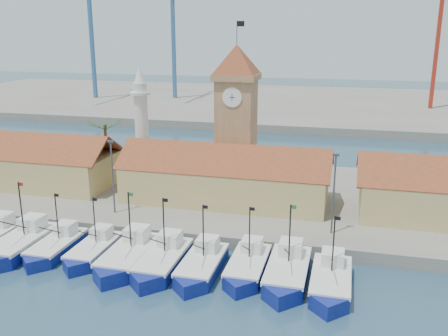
# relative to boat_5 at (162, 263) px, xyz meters

# --- Properties ---
(ground) EXTENTS (400.00, 400.00, 0.00)m
(ground) POSITION_rel_boat_5_xyz_m (2.07, -2.02, -0.80)
(ground) COLOR #1A3647
(ground) RESTS_ON ground
(quay) EXTENTS (140.00, 32.00, 1.50)m
(quay) POSITION_rel_boat_5_xyz_m (2.07, 21.98, -0.05)
(quay) COLOR gray
(quay) RESTS_ON ground
(terminal) EXTENTS (240.00, 80.00, 2.00)m
(terminal) POSITION_rel_boat_5_xyz_m (2.07, 107.98, 0.20)
(terminal) COLOR gray
(terminal) RESTS_ON ground
(boat_1) EXTENTS (3.90, 10.70, 8.09)m
(boat_1) POSITION_rel_boat_5_xyz_m (-16.21, -0.05, 0.04)
(boat_1) COLOR navy
(boat_1) RESTS_ON ground
(boat_2) EXTENTS (3.35, 9.18, 6.95)m
(boat_2) POSITION_rel_boat_5_xyz_m (-12.30, 0.56, -0.08)
(boat_2) COLOR navy
(boat_2) RESTS_ON ground
(boat_3) EXTENTS (3.26, 8.93, 6.76)m
(boat_3) POSITION_rel_boat_5_xyz_m (-7.99, 0.78, -0.10)
(boat_3) COLOR navy
(boat_3) RESTS_ON ground
(boat_4) EXTENTS (3.84, 10.51, 7.95)m
(boat_4) POSITION_rel_boat_5_xyz_m (-3.74, 0.13, 0.03)
(boat_4) COLOR navy
(boat_4) RESTS_ON ground
(boat_5) EXTENTS (3.71, 10.17, 7.69)m
(boat_5) POSITION_rel_boat_5_xyz_m (0.00, 0.00, 0.00)
(boat_5) COLOR navy
(boat_5) RESTS_ON ground
(boat_6) EXTENTS (3.52, 9.65, 7.30)m
(boat_6) POSITION_rel_boat_5_xyz_m (4.07, 0.10, -0.04)
(boat_6) COLOR navy
(boat_6) RESTS_ON ground
(boat_7) EXTENTS (3.44, 9.43, 7.13)m
(boat_7) POSITION_rel_boat_5_xyz_m (8.48, 1.11, -0.06)
(boat_7) COLOR navy
(boat_7) RESTS_ON ground
(boat_8) EXTENTS (3.79, 10.39, 7.86)m
(boat_8) POSITION_rel_boat_5_xyz_m (12.42, 0.71, 0.02)
(boat_8) COLOR navy
(boat_8) RESTS_ON ground
(boat_9) EXTENTS (3.58, 9.80, 7.42)m
(boat_9) POSITION_rel_boat_5_xyz_m (16.53, -0.07, -0.03)
(boat_9) COLOR navy
(boat_9) RESTS_ON ground
(hall_left) EXTENTS (31.20, 10.13, 7.61)m
(hall_left) POSITION_rel_boat_5_xyz_m (-29.93, 17.98, 3.19)
(hall_left) COLOR tan
(hall_left) RESTS_ON quay
(hall_center) EXTENTS (27.04, 10.13, 7.61)m
(hall_center) POSITION_rel_boat_5_xyz_m (2.07, 17.98, 3.19)
(hall_center) COLOR tan
(hall_center) RESTS_ON quay
(clock_tower) EXTENTS (5.80, 5.80, 22.70)m
(clock_tower) POSITION_rel_boat_5_xyz_m (2.07, 23.98, 11.17)
(clock_tower) COLOR tan
(clock_tower) RESTS_ON quay
(minaret) EXTENTS (3.00, 3.00, 16.30)m
(minaret) POSITION_rel_boat_5_xyz_m (-12.93, 25.98, 8.93)
(minaret) COLOR silver
(minaret) RESTS_ON quay
(palm_tree) EXTENTS (5.60, 5.03, 8.39)m
(palm_tree) POSITION_rel_boat_5_xyz_m (-17.93, 23.98, 5.45)
(palm_tree) COLOR brown
(palm_tree) RESTS_ON quay
(lamp_posts) EXTENTS (80.70, 0.25, 9.03)m
(lamp_posts) POSITION_rel_boat_5_xyz_m (2.57, 9.98, 5.68)
(lamp_posts) COLOR #3F3F44
(lamp_posts) RESTS_ON quay
(crane_blue_far) EXTENTS (1.00, 34.13, 41.39)m
(crane_blue_far) POSITION_rel_boat_5_xyz_m (-60.65, 98.34, 24.29)
(crane_blue_far) COLOR #2F5F91
(crane_blue_far) RESTS_ON terminal
(crane_blue_near) EXTENTS (1.00, 29.57, 39.07)m
(crane_blue_near) POSITION_rel_boat_5_xyz_m (-36.41, 104.94, 22.65)
(crane_blue_near) COLOR #2F5F91
(crane_blue_near) RESTS_ON terminal
(crane_red_right) EXTENTS (1.00, 33.75, 41.89)m
(crane_red_right) POSITION_rel_boat_5_xyz_m (38.41, 101.42, 24.54)
(crane_red_right) COLOR #A32719
(crane_red_right) RESTS_ON terminal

